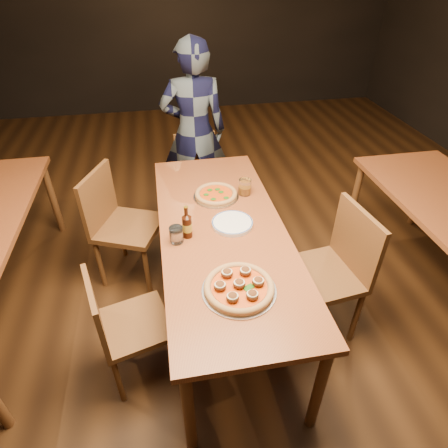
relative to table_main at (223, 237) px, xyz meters
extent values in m
plane|color=black|center=(0.00, 0.00, -0.68)|extent=(9.00, 9.00, 0.00)
plane|color=black|center=(0.00, 4.50, 0.82)|extent=(7.00, 0.00, 7.00)
cube|color=maroon|center=(0.00, 0.00, 0.05)|extent=(0.80, 2.00, 0.04)
cylinder|color=brown|center=(-0.34, -0.94, -0.32)|extent=(0.06, 0.06, 0.71)
cylinder|color=brown|center=(-0.34, 0.94, -0.32)|extent=(0.06, 0.06, 0.71)
cylinder|color=brown|center=(0.34, -0.94, -0.32)|extent=(0.06, 0.06, 0.71)
cylinder|color=brown|center=(0.34, 0.94, -0.32)|extent=(0.06, 0.06, 0.71)
cylinder|color=brown|center=(-1.36, 1.24, -0.32)|extent=(0.06, 0.06, 0.71)
cylinder|color=brown|center=(1.36, 0.74, -0.32)|extent=(0.06, 0.06, 0.71)
cylinder|color=brown|center=(2.04, 0.74, -0.32)|extent=(0.06, 0.06, 0.71)
cylinder|color=#B7B7BF|center=(-0.01, -0.55, 0.08)|extent=(0.39, 0.39, 0.01)
cylinder|color=tan|center=(-0.01, -0.55, 0.09)|extent=(0.37, 0.37, 0.02)
torus|color=tan|center=(-0.01, -0.55, 0.10)|extent=(0.37, 0.37, 0.04)
cylinder|color=#A72409|center=(-0.01, -0.55, 0.10)|extent=(0.29, 0.29, 0.00)
cylinder|color=#B7B7BF|center=(0.02, 0.38, 0.07)|extent=(0.33, 0.33, 0.01)
cylinder|color=tan|center=(0.02, 0.38, 0.09)|extent=(0.30, 0.30, 0.02)
torus|color=tan|center=(0.02, 0.38, 0.10)|extent=(0.31, 0.31, 0.03)
cylinder|color=#A72409|center=(0.02, 0.38, 0.10)|extent=(0.23, 0.23, 0.00)
cylinder|color=white|center=(0.07, 0.02, 0.08)|extent=(0.27, 0.27, 0.03)
cylinder|color=black|center=(-0.23, -0.04, 0.14)|extent=(0.06, 0.06, 0.14)
cylinder|color=black|center=(-0.23, -0.04, 0.25)|extent=(0.02, 0.02, 0.07)
cylinder|color=gold|center=(-0.23, -0.04, 0.14)|extent=(0.06, 0.06, 0.05)
cylinder|color=white|center=(-0.30, -0.08, 0.12)|extent=(0.08, 0.08, 0.11)
cylinder|color=#B06113|center=(0.23, 0.39, 0.13)|extent=(0.09, 0.09, 0.11)
imported|color=black|center=(-0.01, 1.42, 0.15)|extent=(0.62, 0.43, 1.66)
camera|label=1|loc=(-0.34, -1.90, 1.52)|focal=30.00mm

